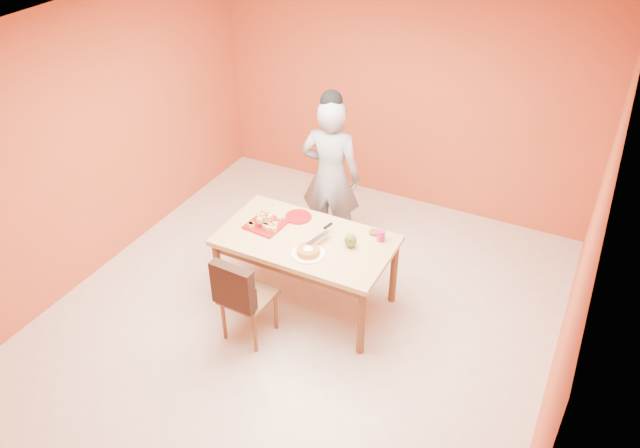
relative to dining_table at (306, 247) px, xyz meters
The scene contains 17 objects.
floor 0.71m from the dining_table, 77.04° to the right, with size 5.00×5.00×0.00m, color beige.
ceiling 2.05m from the dining_table, 77.04° to the right, with size 5.00×5.00×0.00m, color white.
wall_back 2.37m from the dining_table, 88.64° to the left, with size 4.50×4.50×0.00m, color #D34E30.
wall_left 2.31m from the dining_table, behind, with size 5.00×5.00×0.00m, color #D34E30.
wall_right 2.41m from the dining_table, ahead, with size 5.00×5.00×0.00m, color #D34E30.
dining_table is the anchor object (origin of this frame).
dining_chair 0.72m from the dining_table, 111.48° to the right, with size 0.44×0.50×0.91m.
pastry_pile 0.47m from the dining_table, behind, with size 0.30×0.30×0.10m, color #E8B863, non-canonical shape.
person 0.99m from the dining_table, 102.43° to the left, with size 0.63×0.41×1.73m, color gray.
pastry_platter 0.45m from the dining_table, behind, with size 0.33×0.33×0.02m, color maroon.
red_dinner_plate 0.37m from the dining_table, 129.56° to the left, with size 0.26×0.26×0.02m, color maroon.
white_cake_plate 0.26m from the dining_table, 57.15° to the right, with size 0.30×0.30×0.01m, color white.
sponge_cake 0.27m from the dining_table, 57.15° to the right, with size 0.21×0.21×0.05m, color #C37932.
cake_server 0.22m from the dining_table, ahead, with size 0.05×0.28×0.01m, color silver.
egg_ornament 0.46m from the dining_table, ahead, with size 0.12×0.09×0.14m, color olive.
magenta_glass 0.70m from the dining_table, 24.06° to the left, with size 0.07×0.07×0.11m, color #BB1C73.
checker_tin 0.64m from the dining_table, 33.46° to the left, with size 0.09×0.09×0.03m, color #33180E.
Camera 1 is at (2.15, -3.86, 4.09)m, focal length 35.00 mm.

